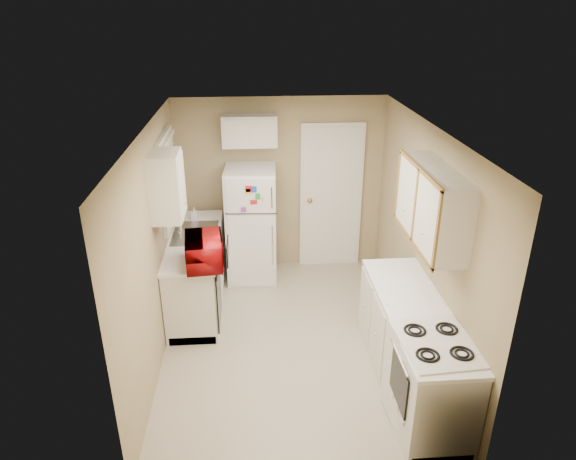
{
  "coord_description": "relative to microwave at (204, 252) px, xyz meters",
  "views": [
    {
      "loc": [
        -0.39,
        -4.76,
        3.49
      ],
      "look_at": [
        0.0,
        0.5,
        1.15
      ],
      "focal_mm": 32.0,
      "sensor_mm": 36.0,
      "label": 1
    }
  ],
  "objects": [
    {
      "name": "floor",
      "position": [
        0.92,
        -0.21,
        -1.05
      ],
      "size": [
        3.8,
        3.8,
        0.0
      ],
      "primitive_type": "plane",
      "color": "beige",
      "rests_on": "ground"
    },
    {
      "name": "microwave",
      "position": [
        0.0,
        0.0,
        0.0
      ],
      "size": [
        0.6,
        0.37,
        0.38
      ],
      "primitive_type": "imported",
      "rotation": [
        0.0,
        0.0,
        1.67
      ],
      "color": "#990609",
      "rests_on": "left_counter"
    },
    {
      "name": "wall_left",
      "position": [
        -0.48,
        -0.21,
        0.15
      ],
      "size": [
        3.8,
        3.8,
        0.0
      ],
      "primitive_type": "plane",
      "color": "tan",
      "rests_on": "floor"
    },
    {
      "name": "stove",
      "position": [
        2.03,
        -1.56,
        -0.6
      ],
      "size": [
        0.65,
        0.78,
        0.91
      ],
      "primitive_type": "cube",
      "rotation": [
        0.0,
        0.0,
        0.07
      ],
      "color": "white",
      "rests_on": "floor"
    },
    {
      "name": "soap_bottle",
      "position": [
        -0.23,
        1.27,
        -0.05
      ],
      "size": [
        0.08,
        0.08,
        0.17
      ],
      "primitive_type": "imported",
      "rotation": [
        0.0,
        0.0,
        -0.03
      ],
      "color": "white",
      "rests_on": "left_counter"
    },
    {
      "name": "interior_door",
      "position": [
        1.62,
        1.65,
        -0.03
      ],
      "size": [
        0.86,
        0.06,
        2.08
      ],
      "primitive_type": "cube",
      "color": "white",
      "rests_on": "floor"
    },
    {
      "name": "upper_cabinet_left",
      "position": [
        -0.33,
        0.01,
        0.75
      ],
      "size": [
        0.3,
        0.45,
        0.7
      ],
      "primitive_type": "cube",
      "color": "silver",
      "rests_on": "wall_left"
    },
    {
      "name": "ceiling",
      "position": [
        0.92,
        -0.21,
        1.35
      ],
      "size": [
        3.8,
        3.8,
        0.0
      ],
      "primitive_type": "plane",
      "color": "white",
      "rests_on": "floor"
    },
    {
      "name": "window_blinds",
      "position": [
        -0.44,
        0.84,
        0.55
      ],
      "size": [
        0.1,
        0.98,
        1.08
      ],
      "primitive_type": "cube",
      "color": "silver",
      "rests_on": "wall_left"
    },
    {
      "name": "refrigerator",
      "position": [
        0.51,
        1.3,
        -0.26
      ],
      "size": [
        0.68,
        0.66,
        1.57
      ],
      "primitive_type": "cube",
      "rotation": [
        0.0,
        0.0,
        -0.05
      ],
      "color": "white",
      "rests_on": "floor"
    },
    {
      "name": "wall_front",
      "position": [
        0.92,
        -2.11,
        0.15
      ],
      "size": [
        2.8,
        2.8,
        0.0
      ],
      "primitive_type": "plane",
      "color": "tan",
      "rests_on": "floor"
    },
    {
      "name": "upper_cabinet_right",
      "position": [
        2.17,
        -0.71,
        0.75
      ],
      "size": [
        0.3,
        1.2,
        0.7
      ],
      "primitive_type": "cube",
      "color": "silver",
      "rests_on": "wall_right"
    },
    {
      "name": "right_counter",
      "position": [
        2.02,
        -1.01,
        -0.6
      ],
      "size": [
        0.6,
        2.0,
        0.9
      ],
      "primitive_type": "cube",
      "color": "silver",
      "rests_on": "floor"
    },
    {
      "name": "wall_right",
      "position": [
        2.32,
        -0.21,
        0.15
      ],
      "size": [
        3.8,
        3.8,
        0.0
      ],
      "primitive_type": "plane",
      "color": "tan",
      "rests_on": "floor"
    },
    {
      "name": "wall_back",
      "position": [
        0.92,
        1.69,
        0.15
      ],
      "size": [
        2.8,
        2.8,
        0.0
      ],
      "primitive_type": "plane",
      "color": "tan",
      "rests_on": "floor"
    },
    {
      "name": "left_counter",
      "position": [
        -0.18,
        0.69,
        -0.6
      ],
      "size": [
        0.6,
        1.8,
        0.9
      ],
      "primitive_type": "cube",
      "color": "silver",
      "rests_on": "floor"
    },
    {
      "name": "cabinet_over_fridge",
      "position": [
        0.52,
        1.54,
        0.95
      ],
      "size": [
        0.7,
        0.3,
        0.4
      ],
      "primitive_type": "cube",
      "color": "silver",
      "rests_on": "wall_back"
    },
    {
      "name": "dishwasher",
      "position": [
        0.11,
        0.09,
        -0.56
      ],
      "size": [
        0.03,
        0.58,
        0.72
      ],
      "primitive_type": "cube",
      "color": "black",
      "rests_on": "floor"
    },
    {
      "name": "sink",
      "position": [
        -0.18,
        0.84,
        -0.19
      ],
      "size": [
        0.54,
        0.74,
        0.16
      ],
      "primitive_type": "cube",
      "color": "gray",
      "rests_on": "left_counter"
    }
  ]
}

